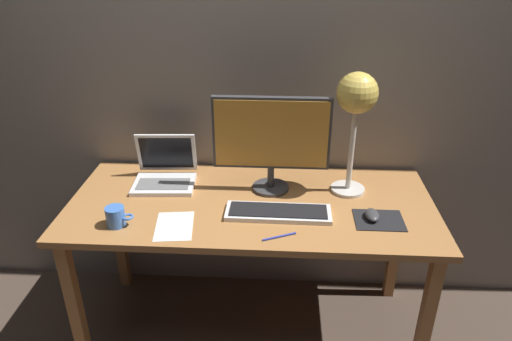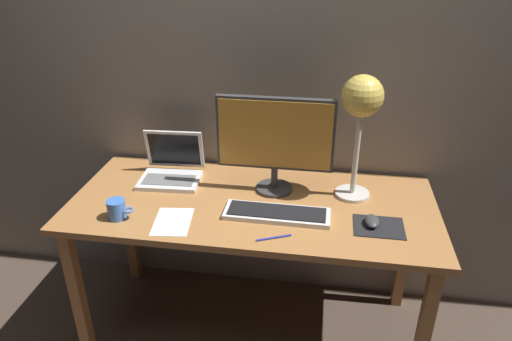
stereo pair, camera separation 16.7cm
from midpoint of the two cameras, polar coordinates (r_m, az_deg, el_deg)
name	(u,v)px [view 1 (the left image)]	position (r m, az deg, el deg)	size (l,w,h in m)	color
ground_plane	(252,326)	(2.51, -2.53, -18.57)	(4.80, 4.80, 0.00)	#47382D
back_wall	(256,53)	(2.22, -2.18, 14.13)	(4.80, 0.06, 2.60)	gray
desk	(251,217)	(2.09, -2.89, -5.77)	(1.60, 0.70, 0.74)	#A8703D
monitor	(271,138)	(2.04, -0.46, 3.98)	(0.52, 0.17, 0.44)	#38383A
keyboard_main	(278,212)	(1.95, 0.28, -5.20)	(0.44, 0.15, 0.03)	silver
laptop	(165,169)	(2.25, -13.14, 0.11)	(0.29, 0.26, 0.22)	silver
desk_lamp	(356,102)	(1.99, 9.83, 8.26)	(0.17, 0.17, 0.55)	beige
mousepad	(379,220)	(1.96, 12.46, -6.00)	(0.20, 0.16, 0.00)	black
mouse	(372,215)	(1.96, 11.66, -5.40)	(0.06, 0.10, 0.03)	#38383A
coffee_mug	(116,217)	(1.98, -19.10, -5.41)	(0.11, 0.08, 0.08)	#3F72CC
paper_sheet_by_keyboard	(174,226)	(1.93, -12.43, -6.72)	(0.15, 0.21, 0.00)	white
pen	(279,236)	(1.82, 0.24, -8.14)	(0.01, 0.01, 0.14)	#2633A5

